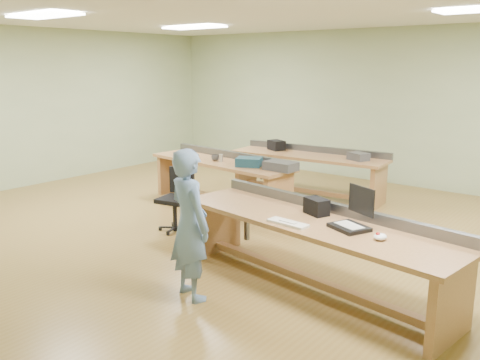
# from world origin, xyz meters

# --- Properties ---
(floor) EXTENTS (10.00, 10.00, 0.00)m
(floor) POSITION_xyz_m (0.00, 0.00, 0.00)
(floor) COLOR olive
(floor) RESTS_ON ground
(ceiling) EXTENTS (10.00, 10.00, 0.00)m
(ceiling) POSITION_xyz_m (0.00, 0.00, 3.00)
(ceiling) COLOR silver
(ceiling) RESTS_ON wall_back
(wall_back) EXTENTS (10.00, 0.04, 3.00)m
(wall_back) POSITION_xyz_m (0.00, 4.00, 1.50)
(wall_back) COLOR #A2B286
(wall_back) RESTS_ON floor
(wall_left) EXTENTS (0.04, 8.00, 3.00)m
(wall_left) POSITION_xyz_m (-5.00, 0.00, 1.50)
(wall_left) COLOR #A2B286
(wall_left) RESTS_ON floor
(fluor_panels) EXTENTS (6.20, 3.50, 0.03)m
(fluor_panels) POSITION_xyz_m (0.00, 0.00, 2.97)
(fluor_panels) COLOR white
(fluor_panels) RESTS_ON ceiling
(workbench_front) EXTENTS (3.28, 1.28, 0.86)m
(workbench_front) POSITION_xyz_m (1.70, -1.17, 0.56)
(workbench_front) COLOR #AA7547
(workbench_front) RESTS_ON floor
(workbench_mid) EXTENTS (2.78, 0.96, 0.86)m
(workbench_mid) POSITION_xyz_m (-1.19, 0.72, 0.55)
(workbench_mid) COLOR #AA7547
(workbench_mid) RESTS_ON floor
(workbench_back) EXTENTS (2.85, 0.99, 0.86)m
(workbench_back) POSITION_xyz_m (-0.36, 2.13, 0.55)
(workbench_back) COLOR #AA7547
(workbench_back) RESTS_ON floor
(person) EXTENTS (0.64, 0.51, 1.53)m
(person) POSITION_xyz_m (0.84, -2.13, 0.76)
(person) COLOR slate
(person) RESTS_ON floor
(laptop_base) EXTENTS (0.43, 0.40, 0.04)m
(laptop_base) POSITION_xyz_m (2.12, -1.24, 0.77)
(laptop_base) COLOR black
(laptop_base) RESTS_ON workbench_front
(laptop_screen) EXTENTS (0.33, 0.15, 0.27)m
(laptop_screen) POSITION_xyz_m (2.17, -1.11, 1.02)
(laptop_screen) COLOR black
(laptop_screen) RESTS_ON laptop_base
(keyboard) EXTENTS (0.44, 0.18, 0.03)m
(keyboard) POSITION_xyz_m (1.57, -1.48, 0.76)
(keyboard) COLOR beige
(keyboard) RESTS_ON workbench_front
(trackball_mouse) EXTENTS (0.12, 0.14, 0.06)m
(trackball_mouse) POSITION_xyz_m (2.48, -1.34, 0.78)
(trackball_mouse) COLOR white
(trackball_mouse) RESTS_ON workbench_front
(camera_bag) EXTENTS (0.30, 0.25, 0.18)m
(camera_bag) POSITION_xyz_m (1.62, -1.00, 0.84)
(camera_bag) COLOR black
(camera_bag) RESTS_ON workbench_front
(task_chair) EXTENTS (0.56, 0.56, 0.88)m
(task_chair) POSITION_xyz_m (-0.80, -0.72, 0.32)
(task_chair) COLOR black
(task_chair) RESTS_ON floor
(parts_bin_teal) EXTENTS (0.47, 0.43, 0.14)m
(parts_bin_teal) POSITION_xyz_m (-0.54, 0.62, 0.82)
(parts_bin_teal) COLOR #153545
(parts_bin_teal) RESTS_ON workbench_mid
(parts_bin_grey) EXTENTS (0.49, 0.32, 0.13)m
(parts_bin_grey) POSITION_xyz_m (0.02, 0.68, 0.82)
(parts_bin_grey) COLOR #353537
(parts_bin_grey) RESTS_ON workbench_mid
(mug) EXTENTS (0.15, 0.15, 0.10)m
(mug) POSITION_xyz_m (-1.25, 0.63, 0.80)
(mug) COLOR #353537
(mug) RESTS_ON workbench_mid
(drinks_can) EXTENTS (0.07, 0.07, 0.12)m
(drinks_can) POSITION_xyz_m (-1.13, 0.64, 0.81)
(drinks_can) COLOR silver
(drinks_can) RESTS_ON workbench_mid
(storage_box_back) EXTENTS (0.38, 0.33, 0.18)m
(storage_box_back) POSITION_xyz_m (-1.09, 2.16, 0.84)
(storage_box_back) COLOR black
(storage_box_back) RESTS_ON workbench_back
(tray_back) EXTENTS (0.38, 0.33, 0.13)m
(tray_back) POSITION_xyz_m (0.57, 2.16, 0.81)
(tray_back) COLOR #353537
(tray_back) RESTS_ON workbench_back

